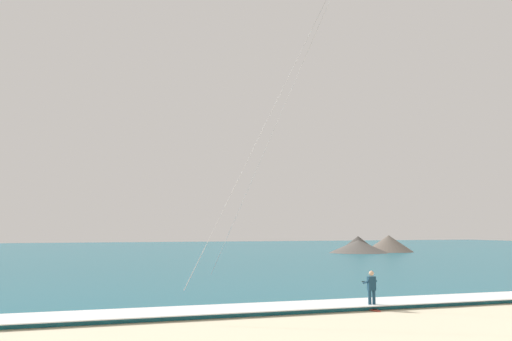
{
  "coord_description": "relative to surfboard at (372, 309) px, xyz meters",
  "views": [
    {
      "loc": [
        -16.09,
        -10.54,
        3.55
      ],
      "look_at": [
        -7.1,
        15.76,
        6.36
      ],
      "focal_mm": 40.15,
      "sensor_mm": 36.0,
      "label": 1
    }
  ],
  "objects": [
    {
      "name": "headland_right",
      "position": [
        28.19,
        48.91,
        1.13
      ],
      "size": [
        13.83,
        9.51,
        2.57
      ],
      "color": "#56514C",
      "rests_on": "ground"
    },
    {
      "name": "sea",
      "position": [
        3.07,
        59.89,
        0.07
      ],
      "size": [
        200.0,
        120.0,
        0.2
      ],
      "primitive_type": "cube",
      "color": "#146075",
      "rests_on": "ground"
    },
    {
      "name": "surf_foam",
      "position": [
        3.07,
        0.89,
        0.19
      ],
      "size": [
        200.0,
        2.68,
        0.04
      ],
      "primitive_type": "cube",
      "color": "white",
      "rests_on": "sea"
    },
    {
      "name": "surfboard",
      "position": [
        0.0,
        0.0,
        0.0
      ],
      "size": [
        0.5,
        1.42,
        0.09
      ],
      "color": "#E04C38",
      "rests_on": "ground"
    },
    {
      "name": "kitesurfer",
      "position": [
        0.0,
        0.02,
        0.91
      ],
      "size": [
        0.55,
        0.53,
        1.69
      ],
      "color": "#143347",
      "rests_on": "ground"
    }
  ]
}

